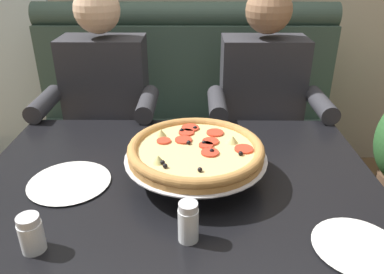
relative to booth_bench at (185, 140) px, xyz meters
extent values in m
cube|color=#384C42|center=(0.00, -0.13, -0.17)|extent=(1.71, 0.60, 0.46)
cube|color=#384C42|center=(0.00, 0.26, 0.29)|extent=(1.71, 0.18, 0.65)
cylinder|color=#384C42|center=(0.00, 0.26, 0.66)|extent=(1.71, 0.14, 0.14)
cube|color=black|center=(0.00, -0.91, 0.32)|extent=(1.28, 0.88, 0.04)
cylinder|color=black|center=(-0.57, -0.54, -0.05)|extent=(0.06, 0.06, 0.69)
cylinder|color=black|center=(0.57, -0.54, -0.05)|extent=(0.06, 0.06, 0.69)
cube|color=#2D3342|center=(-0.39, -0.38, 0.14)|extent=(0.34, 0.40, 0.15)
cylinder|color=#2D3342|center=(-0.49, -0.63, -0.17)|extent=(0.11, 0.11, 0.46)
cylinder|color=#2D3342|center=(-0.29, -0.63, -0.17)|extent=(0.11, 0.11, 0.46)
cube|color=#2D2D33|center=(-0.39, -0.16, 0.34)|extent=(0.40, 0.22, 0.56)
cylinder|color=#2D2D33|center=(-0.62, -0.38, 0.38)|extent=(0.08, 0.28, 0.08)
cylinder|color=#2D2D33|center=(-0.16, -0.38, 0.38)|extent=(0.08, 0.28, 0.08)
sphere|color=#DBB28E|center=(-0.39, -0.18, 0.75)|extent=(0.21, 0.21, 0.21)
sphere|color=black|center=(-0.39, -0.17, 0.78)|extent=(0.19, 0.19, 0.19)
cube|color=#2D3342|center=(0.39, -0.38, 0.14)|extent=(0.34, 0.40, 0.15)
cylinder|color=#2D3342|center=(0.29, -0.63, -0.17)|extent=(0.11, 0.11, 0.46)
cylinder|color=#2D3342|center=(0.49, -0.63, -0.17)|extent=(0.11, 0.11, 0.46)
cube|color=#2D2D33|center=(0.39, -0.16, 0.34)|extent=(0.40, 0.22, 0.56)
cylinder|color=#2D2D33|center=(0.16, -0.38, 0.38)|extent=(0.08, 0.28, 0.08)
cylinder|color=#2D2D33|center=(0.62, -0.38, 0.38)|extent=(0.08, 0.28, 0.08)
sphere|color=#997051|center=(0.39, -0.18, 0.75)|extent=(0.21, 0.21, 0.21)
sphere|color=gray|center=(0.39, -0.17, 0.78)|extent=(0.19, 0.19, 0.19)
cylinder|color=silver|center=(0.06, -1.04, 0.37)|extent=(0.01, 0.01, 0.08)
cylinder|color=silver|center=(-0.04, -0.87, 0.37)|extent=(0.01, 0.01, 0.08)
cylinder|color=silver|center=(0.16, -0.87, 0.37)|extent=(0.01, 0.01, 0.08)
torus|color=silver|center=(0.06, -0.92, 0.41)|extent=(0.24, 0.24, 0.01)
cylinder|color=silver|center=(0.06, -0.92, 0.41)|extent=(0.44, 0.44, 0.00)
cylinder|color=#B77F42|center=(0.06, -0.92, 0.42)|extent=(0.42, 0.42, 0.02)
torus|color=#B77F42|center=(0.06, -0.92, 0.44)|extent=(0.42, 0.42, 0.03)
cylinder|color=#E5C17A|center=(0.06, -0.92, 0.44)|extent=(0.36, 0.36, 0.01)
cylinder|color=red|center=(0.21, -0.93, 0.45)|extent=(0.06, 0.06, 0.01)
cylinder|color=red|center=(0.10, -0.96, 0.45)|extent=(0.05, 0.05, 0.01)
cylinder|color=red|center=(0.03, -0.82, 0.45)|extent=(0.05, 0.05, 0.01)
cylinder|color=red|center=(0.09, -0.91, 0.45)|extent=(0.05, 0.05, 0.01)
cylinder|color=red|center=(0.12, -0.82, 0.45)|extent=(0.06, 0.06, 0.01)
cylinder|color=red|center=(0.04, -0.78, 0.45)|extent=(0.06, 0.06, 0.01)
cylinder|color=red|center=(0.02, -0.87, 0.45)|extent=(0.05, 0.05, 0.01)
cylinder|color=red|center=(-0.04, -0.88, 0.45)|extent=(0.05, 0.05, 0.01)
cylinder|color=red|center=(0.11, -0.88, 0.45)|extent=(0.05, 0.05, 0.01)
sphere|color=black|center=(-0.03, -1.02, 0.45)|extent=(0.01, 0.01, 0.01)
sphere|color=black|center=(0.01, -0.81, 0.45)|extent=(0.01, 0.01, 0.01)
sphere|color=black|center=(0.07, -1.06, 0.45)|extent=(0.01, 0.01, 0.01)
sphere|color=black|center=(0.11, -0.95, 0.45)|extent=(0.01, 0.01, 0.01)
sphere|color=black|center=(0.04, -0.90, 0.45)|extent=(0.01, 0.01, 0.01)
sphere|color=black|center=(0.06, -0.79, 0.45)|extent=(0.01, 0.01, 0.01)
sphere|color=black|center=(-0.03, -1.04, 0.45)|extent=(0.01, 0.01, 0.01)
sphere|color=black|center=(0.19, -0.97, 0.45)|extent=(0.01, 0.01, 0.01)
sphere|color=black|center=(0.08, -0.90, 0.45)|extent=(0.01, 0.01, 0.01)
cone|color=#CCC675|center=(0.17, -0.89, 0.46)|extent=(0.04, 0.04, 0.02)
cone|color=#CCC675|center=(-0.05, -0.84, 0.46)|extent=(0.04, 0.04, 0.02)
cone|color=#CCC675|center=(-0.05, -1.01, 0.46)|extent=(0.04, 0.04, 0.02)
cylinder|color=white|center=(-0.33, -1.24, 0.37)|extent=(0.06, 0.06, 0.08)
cylinder|color=silver|center=(-0.33, -1.24, 0.36)|extent=(0.05, 0.05, 0.05)
cylinder|color=silver|center=(-0.33, -1.24, 0.42)|extent=(0.05, 0.05, 0.02)
cylinder|color=white|center=(0.04, -1.20, 0.38)|extent=(0.05, 0.05, 0.09)
cylinder|color=#4C6633|center=(0.04, -1.20, 0.36)|extent=(0.04, 0.04, 0.06)
cylinder|color=silver|center=(0.04, -1.20, 0.43)|extent=(0.05, 0.05, 0.02)
cylinder|color=white|center=(0.45, -1.23, 0.34)|extent=(0.15, 0.15, 0.01)
cone|color=white|center=(0.45, -1.23, 0.35)|extent=(0.22, 0.22, 0.01)
cylinder|color=white|center=(-0.33, -0.96, 0.34)|extent=(0.18, 0.18, 0.01)
cone|color=white|center=(-0.33, -0.96, 0.35)|extent=(0.25, 0.25, 0.01)
cylinder|color=black|center=(-1.32, 1.25, -0.18)|extent=(0.02, 0.02, 0.44)
cylinder|color=black|center=(-1.37, 1.00, -0.18)|extent=(0.02, 0.02, 0.44)
cylinder|color=black|center=(-1.07, 1.21, -0.18)|extent=(0.02, 0.02, 0.44)
cylinder|color=black|center=(-1.11, 0.96, -0.18)|extent=(0.02, 0.02, 0.44)
cylinder|color=black|center=(-1.22, 1.11, 0.05)|extent=(0.40, 0.40, 0.02)
cube|color=black|center=(-1.06, 1.08, 0.25)|extent=(0.07, 0.32, 0.42)
camera|label=1|loc=(0.06, -1.94, 0.99)|focal=35.14mm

